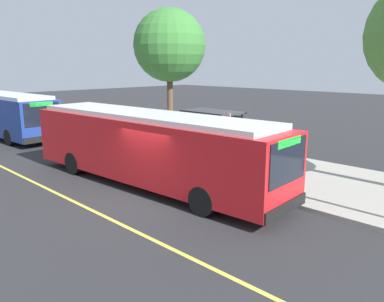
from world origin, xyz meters
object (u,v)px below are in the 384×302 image
(transit_bus_main, at_px, (148,146))
(route_sign_post, at_px, (226,137))
(transit_bus_second, at_px, (4,113))
(waiting_bench, at_px, (214,150))

(transit_bus_main, xyz_separation_m, route_sign_post, (2.07, 2.35, 0.34))
(transit_bus_main, height_order, transit_bus_second, same)
(waiting_bench, distance_m, route_sign_post, 3.78)
(waiting_bench, bearing_deg, transit_bus_main, -82.82)
(transit_bus_main, relative_size, waiting_bench, 7.81)
(transit_bus_second, bearing_deg, transit_bus_main, -0.26)
(waiting_bench, height_order, route_sign_post, route_sign_post)
(transit_bus_main, relative_size, route_sign_post, 4.46)
(transit_bus_second, height_order, route_sign_post, same)
(transit_bus_main, distance_m, waiting_bench, 4.83)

